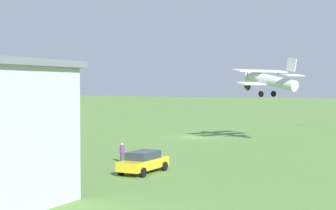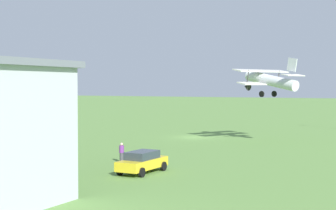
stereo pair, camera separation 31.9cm
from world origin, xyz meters
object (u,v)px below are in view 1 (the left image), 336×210
at_px(person_beside_truck, 122,153).
at_px(person_watching_takeoff, 62,147).
at_px(biplane, 269,80).
at_px(car_yellow, 143,161).

bearing_deg(person_beside_truck, person_watching_takeoff, -5.68).
bearing_deg(biplane, person_beside_truck, 72.95).
xyz_separation_m(biplane, person_beside_truck, (5.91, 19.28, -5.85)).
relative_size(car_yellow, person_watching_takeoff, 2.54).
distance_m(biplane, car_yellow, 23.36).
height_order(car_yellow, person_watching_takeoff, person_watching_takeoff).
relative_size(person_watching_takeoff, person_beside_truck, 1.10).
distance_m(biplane, person_watching_takeoff, 23.08).
bearing_deg(person_watching_takeoff, person_beside_truck, 174.32).
bearing_deg(person_watching_takeoff, biplane, -123.51).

